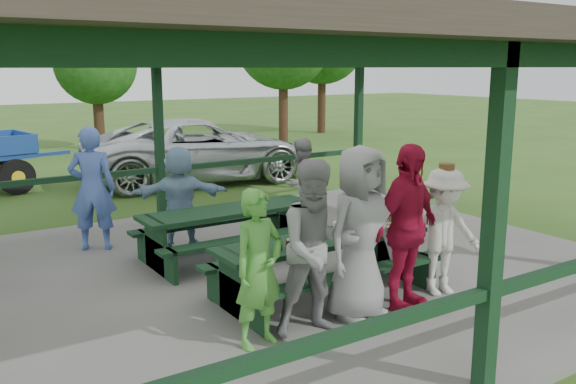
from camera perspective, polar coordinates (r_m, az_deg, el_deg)
ground at (r=8.66m, az=-2.25°, el=-7.97°), size 90.00×90.00×0.00m
concrete_slab at (r=8.65m, az=-2.26°, el=-7.65°), size 10.00×8.00×0.10m
pavilion_structure at (r=8.16m, az=-2.43°, el=13.47°), size 10.60×8.60×3.24m
picnic_table_near at (r=7.60m, az=3.32°, el=-6.18°), size 2.83×1.39×0.75m
picnic_table_far at (r=9.10m, az=-5.53°, el=-3.24°), size 2.65×1.39×0.75m
table_setting at (r=7.59m, az=3.91°, el=-3.85°), size 2.16×0.45×0.10m
contestant_green at (r=6.17m, az=-2.76°, el=-7.17°), size 0.65×0.49×1.63m
contestant_grey_left at (r=6.39m, az=2.79°, el=-5.32°), size 1.05×0.90×1.88m
contestant_grey_mid at (r=6.83m, az=6.75°, el=-3.87°), size 1.06×0.78×1.98m
contestant_red at (r=7.15m, az=11.02°, el=-3.36°), size 1.23×0.73×1.96m
contestant_white_fedora at (r=7.80m, az=14.33°, el=-3.60°), size 1.14×0.82×1.66m
spectator_lblue at (r=9.65m, az=-10.11°, el=-0.47°), size 1.57×1.02×1.62m
spectator_blue at (r=9.85m, az=-17.85°, el=0.30°), size 0.83×0.71×1.93m
spectator_grey at (r=10.73m, az=1.21°, el=0.82°), size 0.94×0.85×1.58m
pickup_truck at (r=15.80m, az=-8.26°, el=3.90°), size 6.12×3.43×1.62m
tree_mid at (r=22.67m, az=-17.57°, el=11.35°), size 2.85×2.85×4.45m
tree_right at (r=23.70m, az=-0.45°, el=13.84°), size 3.61×3.61×5.64m
tree_far_right at (r=27.38m, az=3.23°, el=13.95°), size 3.80×3.80×5.93m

